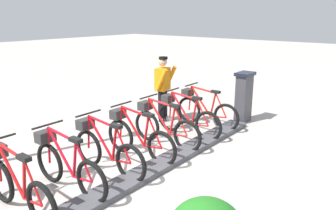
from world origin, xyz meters
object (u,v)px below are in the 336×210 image
object	(u,v)px
bike_docked_1	(185,117)
payment_kiosk	(244,96)
bike_docked_2	(163,126)
bike_docked_6	(16,185)
worker_near_rack	(163,87)
bike_docked_0	(204,109)
bike_docked_4	(105,149)
bike_docked_3	(137,136)
bike_docked_5	(66,165)

from	to	relation	value
bike_docked_1	payment_kiosk	bearing A→B (deg)	-108.46
bike_docked_2	bike_docked_6	bearing A→B (deg)	90.00
bike_docked_1	worker_near_rack	bearing A→B (deg)	-23.93
bike_docked_0	bike_docked_4	bearing A→B (deg)	90.00
bike_docked_0	bike_docked_1	world-z (taller)	same
bike_docked_1	bike_docked_6	xyz separation A→B (m)	(0.00, 3.92, 0.00)
bike_docked_6	bike_docked_1	bearing A→B (deg)	-90.00
bike_docked_3	worker_near_rack	distance (m)	2.34
bike_docked_4	payment_kiosk	bearing A→B (deg)	-98.00
bike_docked_0	bike_docked_4	world-z (taller)	same
bike_docked_2	bike_docked_6	size ratio (longest dim) A/B	1.00
bike_docked_1	bike_docked_3	xyz separation A→B (m)	(0.00, 1.57, 0.00)
payment_kiosk	bike_docked_1	distance (m)	1.82
bike_docked_6	worker_near_rack	world-z (taller)	worker_near_rack
bike_docked_0	bike_docked_5	world-z (taller)	same
bike_docked_3	payment_kiosk	bearing A→B (deg)	-99.88
bike_docked_6	worker_near_rack	size ratio (longest dim) A/B	1.04
payment_kiosk	bike_docked_3	xyz separation A→B (m)	(0.57, 3.28, -0.24)
bike_docked_5	worker_near_rack	xyz separation A→B (m)	(1.05, -3.60, 0.48)
bike_docked_4	worker_near_rack	xyz separation A→B (m)	(1.05, -2.82, 0.48)
bike_docked_3	bike_docked_6	xyz separation A→B (m)	(0.00, 2.35, 0.00)
payment_kiosk	bike_docked_0	xyz separation A→B (m)	(0.57, 0.93, -0.24)
bike_docked_3	bike_docked_4	xyz separation A→B (m)	(0.00, 0.78, 0.00)
bike_docked_2	bike_docked_4	xyz separation A→B (m)	(0.00, 1.57, 0.00)
bike_docked_0	worker_near_rack	size ratio (longest dim) A/B	1.04
worker_near_rack	bike_docked_2	bearing A→B (deg)	129.93
bike_docked_5	payment_kiosk	bearing A→B (deg)	-96.72
bike_docked_0	bike_docked_4	distance (m)	3.14
bike_docked_0	bike_docked_1	distance (m)	0.78
bike_docked_4	bike_docked_2	bearing A→B (deg)	-90.00
bike_docked_2	bike_docked_4	size ratio (longest dim) A/B	1.00
bike_docked_4	bike_docked_0	bearing A→B (deg)	-90.00
bike_docked_1	bike_docked_6	size ratio (longest dim) A/B	1.00
bike_docked_3	bike_docked_0	bearing A→B (deg)	-90.00
bike_docked_3	bike_docked_6	world-z (taller)	same
bike_docked_2	worker_near_rack	distance (m)	1.70
bike_docked_2	bike_docked_5	distance (m)	2.35
bike_docked_5	bike_docked_6	world-z (taller)	same
bike_docked_3	bike_docked_5	size ratio (longest dim) A/B	1.00
payment_kiosk	bike_docked_1	size ratio (longest dim) A/B	0.74
bike_docked_4	worker_near_rack	size ratio (longest dim) A/B	1.04
bike_docked_4	bike_docked_3	bearing A→B (deg)	-90.00
worker_near_rack	bike_docked_5	bearing A→B (deg)	106.18
bike_docked_5	bike_docked_3	bearing A→B (deg)	-90.00
bike_docked_0	bike_docked_6	world-z (taller)	same
bike_docked_5	bike_docked_0	bearing A→B (deg)	-90.00
bike_docked_1	bike_docked_2	xyz separation A→B (m)	(0.00, 0.78, 0.00)
bike_docked_0	worker_near_rack	xyz separation A→B (m)	(1.05, 0.32, 0.48)
bike_docked_2	worker_near_rack	size ratio (longest dim) A/B	1.04
bike_docked_1	bike_docked_5	size ratio (longest dim) A/B	1.00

